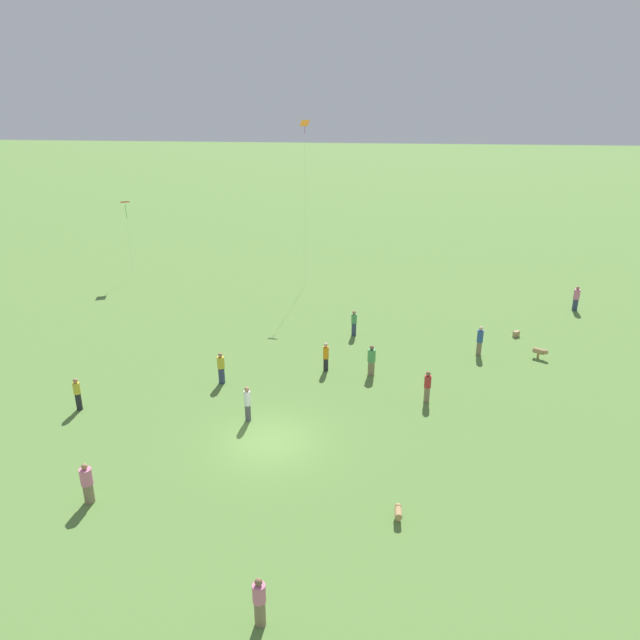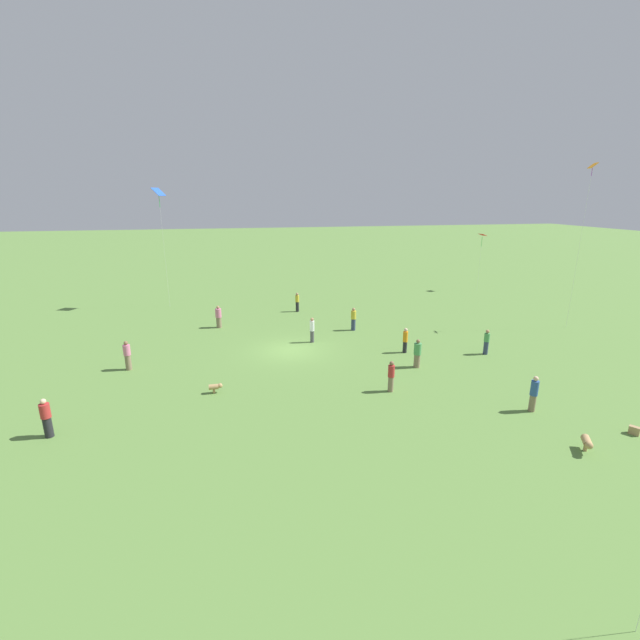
# 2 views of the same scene
# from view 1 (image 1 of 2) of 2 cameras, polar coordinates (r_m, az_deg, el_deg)

# --- Properties ---
(ground_plane) EXTENTS (240.00, 240.00, 0.00)m
(ground_plane) POSITION_cam_1_polar(r_m,az_deg,el_deg) (29.19, -4.58, -11.00)
(ground_plane) COLOR #5B843D
(person_0) EXTENTS (0.47, 0.47, 1.82)m
(person_0) POSITION_cam_1_polar(r_m,az_deg,el_deg) (37.99, 14.40, -1.85)
(person_0) COLOR #847056
(person_0) RESTS_ON ground_plane
(person_1) EXTENTS (0.44, 0.44, 1.82)m
(person_1) POSITION_cam_1_polar(r_m,az_deg,el_deg) (30.38, -6.64, -7.59)
(person_1) COLOR #4C4C51
(person_1) RESTS_ON ground_plane
(person_2) EXTENTS (0.49, 0.49, 1.72)m
(person_2) POSITION_cam_1_polar(r_m,az_deg,el_deg) (32.27, 9.79, -6.02)
(person_2) COLOR #847056
(person_2) RESTS_ON ground_plane
(person_4) EXTENTS (0.37, 0.37, 1.71)m
(person_4) POSITION_cam_1_polar(r_m,az_deg,el_deg) (34.95, 0.54, -3.36)
(person_4) COLOR #232328
(person_4) RESTS_ON ground_plane
(person_5) EXTENTS (0.62, 0.62, 1.78)m
(person_5) POSITION_cam_1_polar(r_m,az_deg,el_deg) (26.70, -20.51, -13.82)
(person_5) COLOR #847056
(person_5) RESTS_ON ground_plane
(person_6) EXTENTS (0.61, 0.61, 1.78)m
(person_6) POSITION_cam_1_polar(r_m,az_deg,el_deg) (34.61, 4.72, -3.71)
(person_6) COLOR #847056
(person_6) RESTS_ON ground_plane
(person_7) EXTENTS (0.39, 0.39, 1.73)m
(person_7) POSITION_cam_1_polar(r_m,az_deg,el_deg) (33.36, -21.30, -6.32)
(person_7) COLOR #232328
(person_7) RESTS_ON ground_plane
(person_8) EXTENTS (0.57, 0.57, 1.78)m
(person_8) POSITION_cam_1_polar(r_m,az_deg,el_deg) (47.15, 22.37, 1.83)
(person_8) COLOR #333D5B
(person_8) RESTS_ON ground_plane
(person_9) EXTENTS (0.54, 0.54, 1.80)m
(person_9) POSITION_cam_1_polar(r_m,az_deg,el_deg) (34.02, -9.03, -4.37)
(person_9) COLOR #333D5B
(person_9) RESTS_ON ground_plane
(person_10) EXTENTS (0.53, 0.53, 1.81)m
(person_10) POSITION_cam_1_polar(r_m,az_deg,el_deg) (20.80, -5.56, -24.28)
(person_10) COLOR #847056
(person_10) RESTS_ON ground_plane
(person_11) EXTENTS (0.45, 0.45, 1.69)m
(person_11) POSITION_cam_1_polar(r_m,az_deg,el_deg) (39.55, 3.13, -0.28)
(person_11) COLOR #333D5B
(person_11) RESTS_ON ground_plane
(kite_0) EXTENTS (0.85, 0.86, 6.19)m
(kite_0) POSITION_cam_1_polar(r_m,az_deg,el_deg) (52.02, -17.38, 9.96)
(kite_0) COLOR red
(kite_0) RESTS_ON ground_plane
(kite_3) EXTENTS (0.62, 0.71, 12.38)m
(kite_3) POSITION_cam_1_polar(r_m,az_deg,el_deg) (46.82, -1.40, 16.36)
(kite_3) COLOR orange
(kite_3) RESTS_ON ground_plane
(dog_0) EXTENTS (0.67, 0.85, 0.63)m
(dog_0) POSITION_cam_1_polar(r_m,az_deg,el_deg) (38.79, 19.51, -2.74)
(dog_0) COLOR tan
(dog_0) RESTS_ON ground_plane
(dog_1) EXTENTS (0.71, 0.29, 0.53)m
(dog_1) POSITION_cam_1_polar(r_m,az_deg,el_deg) (24.78, 7.17, -16.99)
(dog_1) COLOR tan
(dog_1) RESTS_ON ground_plane
(picnic_bag_0) EXTENTS (0.42, 0.46, 0.37)m
(picnic_bag_0) POSITION_cam_1_polar(r_m,az_deg,el_deg) (41.50, 17.51, -1.22)
(picnic_bag_0) COLOR #A58459
(picnic_bag_0) RESTS_ON ground_plane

